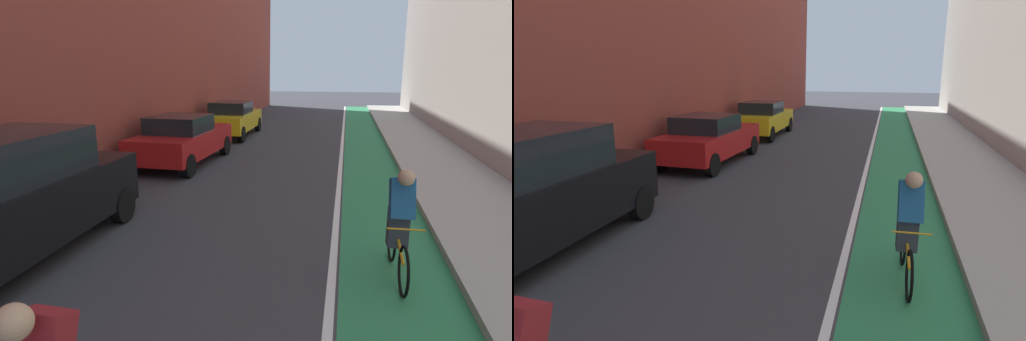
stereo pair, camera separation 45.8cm
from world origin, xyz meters
The scene contains 8 objects.
ground_plane centered at (0.00, 17.06, 0.00)m, with size 92.65×92.65×0.00m, color #38383D.
bike_lane_paint centered at (3.00, 19.06, 0.00)m, with size 1.60×42.11×0.00m, color #2D8451.
lane_divider_stripe centered at (2.10, 19.06, 0.00)m, with size 0.12×42.11×0.00m, color white.
sidewalk_right centered at (5.06, 19.06, 0.07)m, with size 2.52×42.11×0.14m, color #A8A59E.
parked_suv_black centered at (-2.75, 10.60, 1.02)m, with size 2.01×4.72×1.98m.
parked_sedan_red centered at (-2.75, 17.57, 0.78)m, with size 1.99×4.39×1.53m.
parked_sedan_yellow_cab centered at (-2.75, 23.40, 0.79)m, with size 1.87×4.47×1.53m.
cyclist_trailing centered at (2.99, 11.31, 0.81)m, with size 0.48×1.72×1.62m.
Camera 1 is at (2.18, 5.57, 2.88)m, focal length 29.10 mm.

